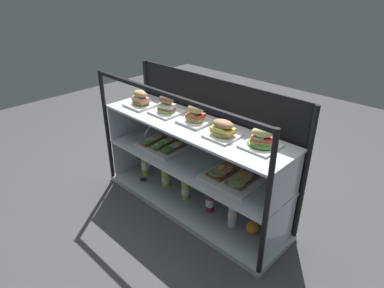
% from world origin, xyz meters
% --- Properties ---
extents(ground_plane, '(6.00, 6.00, 0.02)m').
position_xyz_m(ground_plane, '(0.00, 0.00, -0.01)').
color(ground_plane, '#434145').
rests_on(ground_plane, ground).
extents(case_base_deck, '(1.42, 0.42, 0.04)m').
position_xyz_m(case_base_deck, '(0.00, 0.00, 0.02)').
color(case_base_deck, '#B3BBC0').
rests_on(case_base_deck, ground).
extents(case_frame, '(1.42, 0.42, 0.90)m').
position_xyz_m(case_frame, '(0.00, 0.13, 0.49)').
color(case_frame, black).
rests_on(case_frame, ground).
extents(riser_lower_tier, '(1.36, 0.36, 0.30)m').
position_xyz_m(riser_lower_tier, '(0.00, 0.00, 0.19)').
color(riser_lower_tier, silver).
rests_on(riser_lower_tier, case_base_deck).
extents(shelf_lower_glass, '(1.38, 0.38, 0.02)m').
position_xyz_m(shelf_lower_glass, '(0.00, 0.00, 0.35)').
color(shelf_lower_glass, silver).
rests_on(shelf_lower_glass, riser_lower_tier).
extents(riser_upper_tier, '(1.36, 0.36, 0.27)m').
position_xyz_m(riser_upper_tier, '(0.00, 0.00, 0.49)').
color(riser_upper_tier, silver).
rests_on(riser_upper_tier, shelf_lower_glass).
extents(shelf_upper_glass, '(1.38, 0.38, 0.02)m').
position_xyz_m(shelf_upper_glass, '(0.00, 0.00, 0.64)').
color(shelf_upper_glass, silver).
rests_on(shelf_upper_glass, riser_upper_tier).
extents(plated_roll_sandwich_center, '(0.19, 0.19, 0.12)m').
position_xyz_m(plated_roll_sandwich_center, '(-0.49, -0.02, 0.69)').
color(plated_roll_sandwich_center, white).
rests_on(plated_roll_sandwich_center, shelf_upper_glass).
extents(plated_roll_sandwich_near_right_corner, '(0.19, 0.19, 0.13)m').
position_xyz_m(plated_roll_sandwich_near_right_corner, '(-0.25, 0.01, 0.69)').
color(plated_roll_sandwich_near_right_corner, white).
rests_on(plated_roll_sandwich_near_right_corner, shelf_upper_glass).
extents(plated_roll_sandwich_left_of_center, '(0.19, 0.19, 0.12)m').
position_xyz_m(plated_roll_sandwich_left_of_center, '(-0.00, 0.03, 0.69)').
color(plated_roll_sandwich_left_of_center, white).
rests_on(plated_roll_sandwich_left_of_center, shelf_upper_glass).
extents(plated_roll_sandwich_near_left_corner, '(0.18, 0.18, 0.11)m').
position_xyz_m(plated_roll_sandwich_near_left_corner, '(0.26, -0.01, 0.69)').
color(plated_roll_sandwich_near_left_corner, white).
rests_on(plated_roll_sandwich_near_left_corner, shelf_upper_glass).
extents(plated_roll_sandwich_right_of_center, '(0.19, 0.19, 0.11)m').
position_xyz_m(plated_roll_sandwich_right_of_center, '(0.49, 0.03, 0.68)').
color(plated_roll_sandwich_right_of_center, white).
rests_on(plated_roll_sandwich_right_of_center, shelf_upper_glass).
extents(open_sandwich_tray_far_right, '(0.34, 0.29, 0.06)m').
position_xyz_m(open_sandwich_tray_far_right, '(-0.31, 0.02, 0.38)').
color(open_sandwich_tray_far_right, white).
rests_on(open_sandwich_tray_far_right, shelf_lower_glass).
extents(open_sandwich_tray_mid_right, '(0.34, 0.29, 0.06)m').
position_xyz_m(open_sandwich_tray_mid_right, '(0.31, 0.03, 0.38)').
color(open_sandwich_tray_mid_right, white).
rests_on(open_sandwich_tray_mid_right, shelf_lower_glass).
extents(juice_bottle_tucked_behind, '(0.06, 0.06, 0.22)m').
position_xyz_m(juice_bottle_tucked_behind, '(-0.52, -0.01, 0.13)').
color(juice_bottle_tucked_behind, '#C0CC43').
rests_on(juice_bottle_tucked_behind, case_base_deck).
extents(juice_bottle_front_second, '(0.07, 0.07, 0.20)m').
position_xyz_m(juice_bottle_front_second, '(-0.29, 0.01, 0.12)').
color(juice_bottle_front_second, '#BAD34B').
rests_on(juice_bottle_front_second, case_base_deck).
extents(juice_bottle_front_right_end, '(0.06, 0.06, 0.22)m').
position_xyz_m(juice_bottle_front_right_end, '(-0.07, -0.00, 0.13)').
color(juice_bottle_front_right_end, '#B8CB52').
rests_on(juice_bottle_front_right_end, case_base_deck).
extents(juice_bottle_front_fourth, '(0.06, 0.06, 0.25)m').
position_xyz_m(juice_bottle_front_fourth, '(0.16, 0.01, 0.14)').
color(juice_bottle_front_fourth, '#972843').
rests_on(juice_bottle_front_fourth, case_base_deck).
extents(juice_bottle_back_right, '(0.06, 0.06, 0.22)m').
position_xyz_m(juice_bottle_back_right, '(0.36, 0.00, 0.13)').
color(juice_bottle_back_right, white).
rests_on(juice_bottle_back_right, case_base_deck).
extents(orange_fruit_beside_bottles, '(0.08, 0.08, 0.08)m').
position_xyz_m(orange_fruit_beside_bottles, '(0.49, 0.03, 0.08)').
color(orange_fruit_beside_bottles, orange).
rests_on(orange_fruit_beside_bottles, case_base_deck).
extents(orange_fruit_near_left_post, '(0.07, 0.07, 0.07)m').
position_xyz_m(orange_fruit_near_left_post, '(0.60, 0.08, 0.08)').
color(orange_fruit_near_left_post, orange).
rests_on(orange_fruit_near_left_post, case_base_deck).
extents(kitchen_scissors, '(0.11, 0.16, 0.01)m').
position_xyz_m(kitchen_scissors, '(-0.46, -0.08, 0.04)').
color(kitchen_scissors, silver).
rests_on(kitchen_scissors, case_base_deck).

